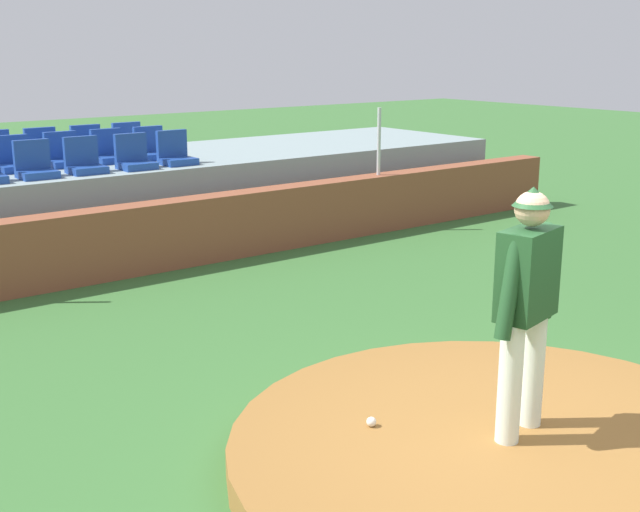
{
  "coord_description": "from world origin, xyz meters",
  "views": [
    {
      "loc": [
        -4.38,
        -3.44,
        2.97
      ],
      "look_at": [
        0.0,
        2.28,
        1.12
      ],
      "focal_mm": 46.47,
      "sensor_mm": 36.0,
      "label": 1
    }
  ],
  "objects_px": {
    "stadium_chair_3": "(134,158)",
    "stadium_chair_4": "(175,154)",
    "baseball": "(371,422)",
    "stadium_chair_12": "(43,151)",
    "stadium_chair_9": "(151,149)",
    "stadium_chair_6": "(15,160)",
    "stadium_chair_7": "(64,156)",
    "stadium_chair_2": "(84,162)",
    "stadium_chair_13": "(89,147)",
    "stadium_chair_1": "(35,166)",
    "stadium_chair_14": "(130,144)",
    "stadium_chair_8": "(109,152)",
    "pitcher": "(527,294)"
  },
  "relations": [
    {
      "from": "stadium_chair_12",
      "to": "stadium_chair_14",
      "type": "bearing_deg",
      "value": -179.53
    },
    {
      "from": "pitcher",
      "to": "stadium_chair_9",
      "type": "bearing_deg",
      "value": 68.42
    },
    {
      "from": "stadium_chair_1",
      "to": "stadium_chair_6",
      "type": "bearing_deg",
      "value": -87.84
    },
    {
      "from": "stadium_chair_1",
      "to": "stadium_chair_13",
      "type": "xyz_separation_m",
      "value": [
        1.4,
        1.59,
        0.0
      ]
    },
    {
      "from": "stadium_chair_4",
      "to": "stadium_chair_1",
      "type": "bearing_deg",
      "value": -0.12
    },
    {
      "from": "stadium_chair_3",
      "to": "stadium_chair_8",
      "type": "xyz_separation_m",
      "value": [
        -0.01,
        0.86,
        0.0
      ]
    },
    {
      "from": "stadium_chair_3",
      "to": "stadium_chair_4",
      "type": "xyz_separation_m",
      "value": [
        0.69,
        0.05,
        0.0
      ]
    },
    {
      "from": "baseball",
      "to": "stadium_chair_12",
      "type": "xyz_separation_m",
      "value": [
        0.64,
        8.49,
        1.12
      ]
    },
    {
      "from": "stadium_chair_7",
      "to": "stadium_chair_14",
      "type": "relative_size",
      "value": 1.0
    },
    {
      "from": "stadium_chair_4",
      "to": "stadium_chair_8",
      "type": "bearing_deg",
      "value": -49.26
    },
    {
      "from": "stadium_chair_1",
      "to": "stadium_chair_7",
      "type": "height_order",
      "value": "same"
    },
    {
      "from": "stadium_chair_1",
      "to": "stadium_chair_6",
      "type": "height_order",
      "value": "same"
    },
    {
      "from": "stadium_chair_7",
      "to": "baseball",
      "type": "bearing_deg",
      "value": 85.02
    },
    {
      "from": "stadium_chair_3",
      "to": "stadium_chair_13",
      "type": "distance_m",
      "value": 1.64
    },
    {
      "from": "stadium_chair_13",
      "to": "stadium_chair_14",
      "type": "distance_m",
      "value": 0.71
    },
    {
      "from": "baseball",
      "to": "stadium_chair_12",
      "type": "relative_size",
      "value": 0.15
    },
    {
      "from": "stadium_chair_7",
      "to": "pitcher",
      "type": "bearing_deg",
      "value": 90.8
    },
    {
      "from": "pitcher",
      "to": "stadium_chair_13",
      "type": "xyz_separation_m",
      "value": [
        0.58,
        9.21,
        0.11
      ]
    },
    {
      "from": "stadium_chair_2",
      "to": "stadium_chair_6",
      "type": "xyz_separation_m",
      "value": [
        -0.72,
        0.76,
        0.0
      ]
    },
    {
      "from": "stadium_chair_6",
      "to": "stadium_chair_7",
      "type": "bearing_deg",
      "value": -175.65
    },
    {
      "from": "stadium_chair_6",
      "to": "stadium_chair_7",
      "type": "height_order",
      "value": "same"
    },
    {
      "from": "stadium_chair_3",
      "to": "stadium_chair_12",
      "type": "height_order",
      "value": "same"
    },
    {
      "from": "stadium_chair_1",
      "to": "stadium_chair_14",
      "type": "xyz_separation_m",
      "value": [
        2.11,
        1.6,
        0.0
      ]
    },
    {
      "from": "stadium_chair_4",
      "to": "stadium_chair_12",
      "type": "bearing_deg",
      "value": -48.03
    },
    {
      "from": "stadium_chair_3",
      "to": "stadium_chair_8",
      "type": "height_order",
      "value": "same"
    },
    {
      "from": "baseball",
      "to": "stadium_chair_9",
      "type": "relative_size",
      "value": 0.15
    },
    {
      "from": "stadium_chair_4",
      "to": "stadium_chair_12",
      "type": "height_order",
      "value": "same"
    },
    {
      "from": "stadium_chair_7",
      "to": "stadium_chair_12",
      "type": "height_order",
      "value": "same"
    },
    {
      "from": "stadium_chair_9",
      "to": "stadium_chair_1",
      "type": "bearing_deg",
      "value": 20.03
    },
    {
      "from": "stadium_chair_4",
      "to": "baseball",
      "type": "bearing_deg",
      "value": 73.25
    },
    {
      "from": "stadium_chair_8",
      "to": "stadium_chair_13",
      "type": "distance_m",
      "value": 0.78
    },
    {
      "from": "stadium_chair_8",
      "to": "stadium_chair_9",
      "type": "xyz_separation_m",
      "value": [
        0.68,
        -0.04,
        0.0
      ]
    },
    {
      "from": "baseball",
      "to": "stadium_chair_3",
      "type": "relative_size",
      "value": 0.15
    },
    {
      "from": "pitcher",
      "to": "stadium_chair_1",
      "type": "distance_m",
      "value": 7.67
    },
    {
      "from": "stadium_chair_1",
      "to": "stadium_chair_14",
      "type": "height_order",
      "value": "same"
    },
    {
      "from": "baseball",
      "to": "stadium_chair_14",
      "type": "xyz_separation_m",
      "value": [
        2.08,
        8.5,
        1.12
      ]
    },
    {
      "from": "stadium_chair_12",
      "to": "stadium_chair_2",
      "type": "bearing_deg",
      "value": 90.56
    },
    {
      "from": "stadium_chair_6",
      "to": "stadium_chair_2",
      "type": "bearing_deg",
      "value": 133.32
    },
    {
      "from": "baseball",
      "to": "stadium_chair_8",
      "type": "bearing_deg",
      "value": 79.84
    },
    {
      "from": "stadium_chair_4",
      "to": "stadium_chair_7",
      "type": "relative_size",
      "value": 1.0
    },
    {
      "from": "stadium_chair_3",
      "to": "stadium_chair_14",
      "type": "relative_size",
      "value": 1.0
    },
    {
      "from": "pitcher",
      "to": "stadium_chair_2",
      "type": "relative_size",
      "value": 3.63
    },
    {
      "from": "stadium_chair_1",
      "to": "stadium_chair_12",
      "type": "height_order",
      "value": "same"
    },
    {
      "from": "stadium_chair_1",
      "to": "stadium_chair_6",
      "type": "relative_size",
      "value": 1.0
    },
    {
      "from": "stadium_chair_3",
      "to": "stadium_chair_9",
      "type": "distance_m",
      "value": 1.06
    },
    {
      "from": "baseball",
      "to": "stadium_chair_1",
      "type": "distance_m",
      "value": 6.99
    },
    {
      "from": "stadium_chair_3",
      "to": "stadium_chair_13",
      "type": "height_order",
      "value": "same"
    },
    {
      "from": "baseball",
      "to": "stadium_chair_6",
      "type": "bearing_deg",
      "value": 90.43
    },
    {
      "from": "baseball",
      "to": "stadium_chair_4",
      "type": "bearing_deg",
      "value": 73.25
    },
    {
      "from": "pitcher",
      "to": "stadium_chair_1",
      "type": "relative_size",
      "value": 3.63
    }
  ]
}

